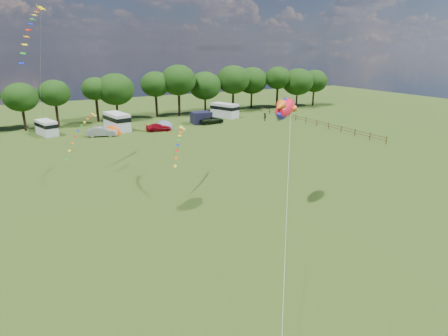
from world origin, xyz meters
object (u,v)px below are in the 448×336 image
fish_kite (284,108)px  campervan_b (46,127)px  car_c (158,127)px  car_b (102,132)px  campervan_d (225,110)px  campervan_c (117,121)px  walker_b (265,117)px  tent_orange (111,134)px  walker_a (278,117)px  tent_greyblue (164,128)px  car_d (211,120)px

fish_kite → campervan_b: bearing=76.9°
car_c → car_b: bearing=101.3°
car_c → campervan_d: 17.36m
campervan_c → fish_kite: 40.86m
car_c → walker_b: 21.14m
campervan_d → tent_orange: campervan_d is taller
campervan_b → walker_a: (40.06, -7.55, -0.38)m
tent_greyblue → fish_kite: (-2.57, -37.97, 8.75)m
campervan_d → walker_b: size_ratio=4.12×
campervan_c → tent_greyblue: (7.67, -1.93, -1.56)m
tent_greyblue → walker_b: (19.45, -2.63, 0.73)m
car_d → campervan_b: size_ratio=0.96×
campervan_c → car_d: bearing=-108.6°
walker_b → campervan_b: bearing=-27.1°
car_c → car_d: bearing=-67.5°
car_d → campervan_c: bearing=79.0°
car_b → campervan_d: (25.31, 6.15, 0.74)m
campervan_d → walker_b: (5.05, -7.01, -0.75)m
fish_kite → walker_b: size_ratio=2.43×
tent_orange → walker_b: (28.74, -1.85, 0.73)m
fish_kite → walker_a: (24.04, 33.82, -7.88)m
walker_a → walker_b: 2.54m
campervan_b → tent_orange: 10.27m
campervan_d → car_c: bearing=88.7°
car_d → campervan_d: (5.30, 4.69, 0.82)m
campervan_c → tent_greyblue: 8.06m
tent_greyblue → campervan_c: bearing=165.9°
car_b → campervan_d: bearing=-57.5°
tent_greyblue → walker_a: (21.47, -4.15, 0.87)m
campervan_b → walker_b: bearing=-115.2°
campervan_b → tent_orange: campervan_b is taller
car_c → tent_orange: bearing=93.4°
car_c → tent_orange: tent_orange is taller
tent_orange → fish_kite: (6.72, -37.20, 8.75)m
campervan_c → car_b: bearing=127.6°
car_c → walker_b: bearing=-78.3°
car_d → campervan_c: 16.93m
car_b → car_c: car_b is taller
fish_kite → walker_b: 42.41m
car_b → campervan_c: (3.25, 3.70, 0.82)m
campervan_b → walker_b: (38.03, -6.03, -0.52)m
campervan_b → campervan_c: size_ratio=0.82×
tent_greyblue → car_c: bearing=-129.1°
fish_kite → campervan_d: bearing=33.9°
car_d → campervan_d: bearing=-51.9°
car_b → tent_greyblue: 11.09m
car_c → walker_b: size_ratio=2.75×
fish_kite → car_b: bearing=68.7°
tent_greyblue → fish_kite: fish_kite is taller
tent_greyblue → fish_kite: 39.05m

